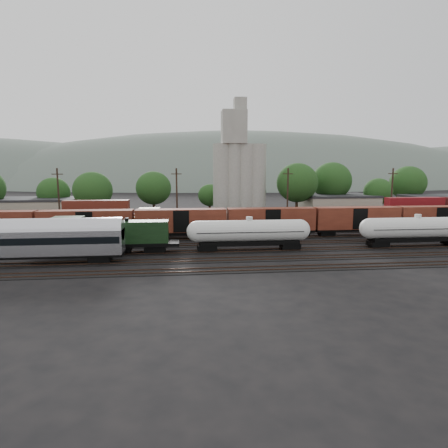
{
  "coord_description": "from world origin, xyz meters",
  "views": [
    {
      "loc": [
        -10.56,
        -57.61,
        11.86
      ],
      "look_at": [
        -4.12,
        2.0,
        3.0
      ],
      "focal_mm": 30.0,
      "sensor_mm": 36.0,
      "label": 1
    }
  ],
  "objects": [
    {
      "name": "tree_band",
      "position": [
        -6.5,
        37.02,
        7.37
      ],
      "size": [
        164.17,
        21.06,
        13.67
      ],
      "color": "black",
      "rests_on": "ground"
    },
    {
      "name": "orange_locomotive",
      "position": [
        -12.15,
        10.0,
        2.61
      ],
      "size": [
        18.34,
        3.06,
        4.58
      ],
      "color": "black",
      "rests_on": "ground"
    },
    {
      "name": "distant_hills",
      "position": [
        23.92,
        260.0,
        -20.56
      ],
      "size": [
        860.0,
        286.0,
        130.0
      ],
      "color": "#59665B",
      "rests_on": "ground"
    },
    {
      "name": "green_locomotive",
      "position": [
        -21.81,
        -5.0,
        2.84
      ],
      "size": [
        18.95,
        3.34,
        5.02
      ],
      "color": "black",
      "rests_on": "ground"
    },
    {
      "name": "passenger_coach",
      "position": [
        -30.49,
        -10.0,
        3.4
      ],
      "size": [
        24.47,
        3.02,
        5.56
      ],
      "color": "silver",
      "rests_on": "ground"
    },
    {
      "name": "container_wall",
      "position": [
        13.72,
        15.0,
        2.56
      ],
      "size": [
        174.22,
        2.6,
        5.8
      ],
      "color": "black",
      "rests_on": "ground"
    },
    {
      "name": "tank_car_b",
      "position": [
        24.65,
        -5.0,
        2.81
      ],
      "size": [
        18.12,
        3.24,
        4.75
      ],
      "color": "silver",
      "rests_on": "ground"
    },
    {
      "name": "ground",
      "position": [
        0.0,
        0.0,
        0.0
      ],
      "size": [
        600.0,
        600.0,
        0.0
      ],
      "primitive_type": "plane",
      "color": "black"
    },
    {
      "name": "grain_silo",
      "position": [
        3.28,
        36.0,
        11.26
      ],
      "size": [
        13.4,
        5.0,
        29.0
      ],
      "color": "#A09D92",
      "rests_on": "ground"
    },
    {
      "name": "industrial_sheds",
      "position": [
        6.63,
        35.25,
        2.56
      ],
      "size": [
        119.38,
        17.26,
        5.1
      ],
      "color": "#9E937F",
      "rests_on": "ground"
    },
    {
      "name": "boxcar_string",
      "position": [
        12.07,
        5.0,
        3.12
      ],
      "size": [
        184.4,
        2.9,
        4.2
      ],
      "color": "black",
      "rests_on": "ground"
    },
    {
      "name": "tank_car_a",
      "position": [
        -1.22,
        -5.0,
        2.8
      ],
      "size": [
        18.04,
        3.23,
        4.73
      ],
      "color": "silver",
      "rests_on": "ground"
    },
    {
      "name": "tracks",
      "position": [
        0.0,
        0.0,
        0.05
      ],
      "size": [
        180.0,
        33.2,
        0.2
      ],
      "color": "black",
      "rests_on": "ground"
    },
    {
      "name": "utility_poles",
      "position": [
        0.0,
        22.0,
        6.21
      ],
      "size": [
        122.2,
        0.36,
        12.0
      ],
      "color": "black",
      "rests_on": "ground"
    }
  ]
}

